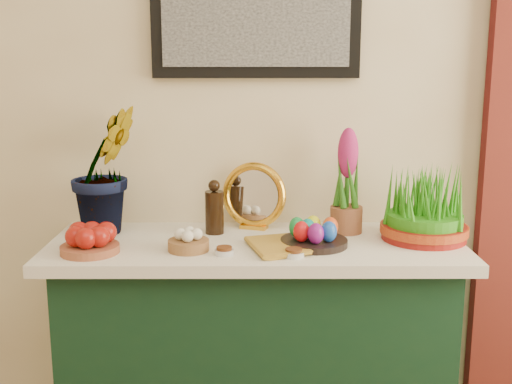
# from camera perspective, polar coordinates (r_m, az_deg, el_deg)

# --- Properties ---
(sideboard) EXTENTS (1.30, 0.45, 0.85)m
(sideboard) POSITION_cam_1_polar(r_m,az_deg,el_deg) (2.37, -0.00, -15.20)
(sideboard) COLOR #11311C
(sideboard) RESTS_ON ground
(tablecloth) EXTENTS (1.40, 0.55, 0.04)m
(tablecloth) POSITION_cam_1_polar(r_m,az_deg,el_deg) (2.20, -0.00, -4.83)
(tablecloth) COLOR white
(tablecloth) RESTS_ON sideboard
(hyacinth_green) EXTENTS (0.39, 0.39, 0.60)m
(hyacinth_green) POSITION_cam_1_polar(r_m,az_deg,el_deg) (2.30, -13.30, 3.72)
(hyacinth_green) COLOR #2B6E19
(hyacinth_green) RESTS_ON tablecloth
(apple_bowl) EXTENTS (0.20, 0.20, 0.09)m
(apple_bowl) POSITION_cam_1_polar(r_m,az_deg,el_deg) (2.12, -14.58, -4.23)
(apple_bowl) COLOR #995033
(apple_bowl) RESTS_ON tablecloth
(garlic_basket) EXTENTS (0.18, 0.18, 0.07)m
(garlic_basket) POSITION_cam_1_polar(r_m,az_deg,el_deg) (2.09, -6.02, -4.38)
(garlic_basket) COLOR #98683D
(garlic_basket) RESTS_ON tablecloth
(vinegar_cruet) EXTENTS (0.07, 0.07, 0.19)m
(vinegar_cruet) POSITION_cam_1_polar(r_m,az_deg,el_deg) (2.27, -3.72, -1.59)
(vinegar_cruet) COLOR black
(vinegar_cruet) RESTS_ON tablecloth
(mirror) EXTENTS (0.25, 0.13, 0.24)m
(mirror) POSITION_cam_1_polar(r_m,az_deg,el_deg) (2.33, -0.18, -0.39)
(mirror) COLOR gold
(mirror) RESTS_ON tablecloth
(book) EXTENTS (0.20, 0.25, 0.03)m
(book) POSITION_cam_1_polar(r_m,az_deg,el_deg) (2.07, -0.30, -4.93)
(book) COLOR #B88B2E
(book) RESTS_ON tablecloth
(spice_dish_left) EXTENTS (0.06, 0.06, 0.03)m
(spice_dish_left) POSITION_cam_1_polar(r_m,az_deg,el_deg) (2.04, -2.84, -5.26)
(spice_dish_left) COLOR silver
(spice_dish_left) RESTS_ON tablecloth
(spice_dish_right) EXTENTS (0.07, 0.07, 0.03)m
(spice_dish_right) POSITION_cam_1_polar(r_m,az_deg,el_deg) (2.02, 3.37, -5.45)
(spice_dish_right) COLOR silver
(spice_dish_right) RESTS_ON tablecloth
(egg_plate) EXTENTS (0.23, 0.23, 0.09)m
(egg_plate) POSITION_cam_1_polar(r_m,az_deg,el_deg) (2.13, 5.14, -3.84)
(egg_plate) COLOR black
(egg_plate) RESTS_ON tablecloth
(hyacinth_pink) EXTENTS (0.11, 0.11, 0.37)m
(hyacinth_pink) POSITION_cam_1_polar(r_m,az_deg,el_deg) (2.28, 8.10, 0.53)
(hyacinth_pink) COLOR brown
(hyacinth_pink) RESTS_ON tablecloth
(wheatgrass_sabzeh) EXTENTS (0.30, 0.30, 0.24)m
(wheatgrass_sabzeh) POSITION_cam_1_polar(r_m,az_deg,el_deg) (2.26, 14.79, -1.49)
(wheatgrass_sabzeh) COLOR maroon
(wheatgrass_sabzeh) RESTS_ON tablecloth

